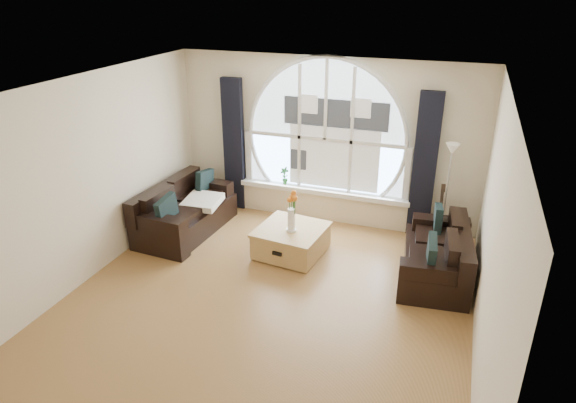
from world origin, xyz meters
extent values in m
cube|color=brown|center=(0.00, 0.00, 0.00)|extent=(5.00, 5.50, 0.01)
cube|color=silver|center=(0.00, 0.00, 2.70)|extent=(5.00, 5.50, 0.01)
cube|color=beige|center=(0.00, 2.75, 1.35)|extent=(5.00, 0.01, 2.70)
cube|color=beige|center=(0.00, -2.75, 1.35)|extent=(5.00, 0.01, 2.70)
cube|color=beige|center=(-2.50, 0.00, 1.35)|extent=(0.01, 5.50, 2.70)
cube|color=beige|center=(2.50, 0.00, 1.35)|extent=(0.01, 5.50, 2.70)
cube|color=silver|center=(2.20, 0.00, 2.35)|extent=(0.92, 5.50, 0.72)
cube|color=silver|center=(0.00, 2.72, 1.62)|extent=(2.60, 0.06, 2.15)
cube|color=white|center=(0.00, 2.65, 0.51)|extent=(2.90, 0.22, 0.08)
cube|color=white|center=(0.00, 2.69, 1.62)|extent=(2.76, 0.08, 2.15)
cube|color=silver|center=(0.15, 2.71, 1.50)|extent=(1.70, 0.02, 1.50)
cube|color=black|center=(-1.60, 2.63, 1.15)|extent=(0.35, 0.12, 2.30)
cube|color=black|center=(1.60, 2.63, 1.15)|extent=(0.35, 0.12, 2.30)
cube|color=black|center=(-1.94, 1.46, 0.40)|extent=(1.00, 1.83, 0.79)
cube|color=black|center=(1.96, 1.42, 0.40)|extent=(0.99, 1.71, 0.73)
cube|color=#AD8348|center=(-0.10, 1.34, 0.23)|extent=(1.04, 1.04, 0.46)
cube|color=silver|center=(-1.71, 1.62, 0.50)|extent=(0.58, 0.58, 0.10)
cube|color=white|center=(-0.08, 1.26, 0.81)|extent=(0.24, 0.24, 0.70)
cube|color=#B2B2B2|center=(1.97, 2.46, 0.80)|extent=(0.24, 0.24, 1.60)
cube|color=#99562A|center=(1.92, 2.33, 0.53)|extent=(0.40, 0.30, 1.06)
imported|color=#1E6023|center=(-0.68, 2.65, 0.70)|extent=(0.18, 0.15, 0.30)
camera|label=1|loc=(2.05, -4.91, 3.78)|focal=31.52mm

